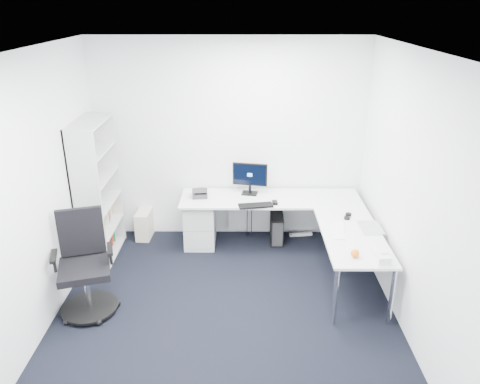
{
  "coord_description": "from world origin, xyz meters",
  "views": [
    {
      "loc": [
        0.18,
        -3.92,
        3.1
      ],
      "look_at": [
        0.15,
        1.05,
        1.05
      ],
      "focal_mm": 35.0,
      "sensor_mm": 36.0,
      "label": 1
    }
  ],
  "objects_px": {
    "bookshelf": "(98,191)",
    "l_desk": "(271,233)",
    "task_chair": "(84,267)",
    "laptop": "(372,219)",
    "monitor": "(250,178)"
  },
  "relations": [
    {
      "from": "monitor",
      "to": "bookshelf",
      "type": "bearing_deg",
      "value": -157.59
    },
    {
      "from": "laptop",
      "to": "bookshelf",
      "type": "bearing_deg",
      "value": 168.18
    },
    {
      "from": "bookshelf",
      "to": "task_chair",
      "type": "xyz_separation_m",
      "value": [
        0.17,
        -1.22,
        -0.34
      ]
    },
    {
      "from": "bookshelf",
      "to": "l_desk",
      "type": "bearing_deg",
      "value": -1.32
    },
    {
      "from": "bookshelf",
      "to": "task_chair",
      "type": "distance_m",
      "value": 1.28
    },
    {
      "from": "l_desk",
      "to": "bookshelf",
      "type": "height_order",
      "value": "bookshelf"
    },
    {
      "from": "task_chair",
      "to": "laptop",
      "type": "height_order",
      "value": "task_chair"
    },
    {
      "from": "task_chair",
      "to": "laptop",
      "type": "relative_size",
      "value": 3.13
    },
    {
      "from": "l_desk",
      "to": "monitor",
      "type": "xyz_separation_m",
      "value": [
        -0.27,
        0.46,
        0.57
      ]
    },
    {
      "from": "l_desk",
      "to": "laptop",
      "type": "relative_size",
      "value": 6.7
    },
    {
      "from": "monitor",
      "to": "laptop",
      "type": "height_order",
      "value": "monitor"
    },
    {
      "from": "l_desk",
      "to": "bookshelf",
      "type": "xyz_separation_m",
      "value": [
        -2.17,
        0.05,
        0.55
      ]
    },
    {
      "from": "monitor",
      "to": "task_chair",
      "type": "bearing_deg",
      "value": -126.49
    },
    {
      "from": "bookshelf",
      "to": "monitor",
      "type": "distance_m",
      "value": 1.94
    },
    {
      "from": "task_chair",
      "to": "monitor",
      "type": "distance_m",
      "value": 2.4
    }
  ]
}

